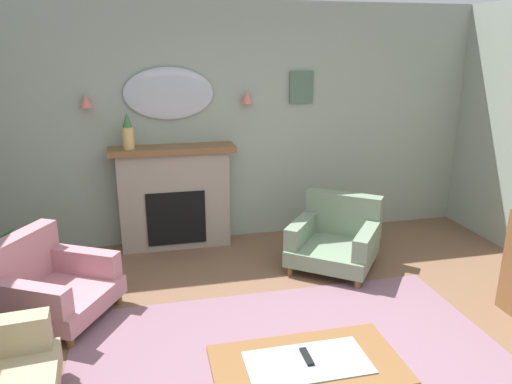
# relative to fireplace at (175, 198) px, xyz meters

# --- Properties ---
(wall_back) EXTENTS (6.87, 0.10, 2.68)m
(wall_back) POSITION_rel_fireplace_xyz_m (0.67, 0.22, 0.77)
(wall_back) COLOR #93A393
(wall_back) RESTS_ON ground
(patterned_rug) EXTENTS (3.20, 2.40, 0.01)m
(patterned_rug) POSITION_rel_fireplace_xyz_m (0.67, -2.51, -0.56)
(patterned_rug) COLOR #7F5B6B
(patterned_rug) RESTS_ON ground
(fireplace) EXTENTS (1.36, 0.36, 1.16)m
(fireplace) POSITION_rel_fireplace_xyz_m (0.00, 0.00, 0.00)
(fireplace) COLOR gray
(fireplace) RESTS_ON ground
(mantel_vase_right) EXTENTS (0.12, 0.12, 0.39)m
(mantel_vase_right) POSITION_rel_fireplace_xyz_m (-0.45, -0.03, 0.77)
(mantel_vase_right) COLOR tan
(mantel_vase_right) RESTS_ON fireplace
(wall_mirror) EXTENTS (0.96, 0.06, 0.56)m
(wall_mirror) POSITION_rel_fireplace_xyz_m (0.00, 0.14, 1.14)
(wall_mirror) COLOR #B2BCC6
(wall_sconce_left) EXTENTS (0.14, 0.14, 0.14)m
(wall_sconce_left) POSITION_rel_fireplace_xyz_m (-0.85, 0.09, 1.09)
(wall_sconce_left) COLOR #D17066
(wall_sconce_right) EXTENTS (0.14, 0.14, 0.14)m
(wall_sconce_right) POSITION_rel_fireplace_xyz_m (0.85, 0.09, 1.09)
(wall_sconce_right) COLOR #D17066
(framed_picture) EXTENTS (0.28, 0.03, 0.36)m
(framed_picture) POSITION_rel_fireplace_xyz_m (1.50, 0.15, 1.18)
(framed_picture) COLOR #4C6B56
(coffee_table) EXTENTS (1.10, 0.60, 0.45)m
(coffee_table) POSITION_rel_fireplace_xyz_m (0.56, -2.94, -0.19)
(coffee_table) COLOR brown
(coffee_table) RESTS_ON ground
(tv_remote) EXTENTS (0.04, 0.16, 0.02)m
(tv_remote) POSITION_rel_fireplace_xyz_m (0.57, -2.90, -0.12)
(tv_remote) COLOR black
(tv_remote) RESTS_ON coffee_table
(armchair_beside_couch) EXTENTS (1.13, 1.14, 0.71)m
(armchair_beside_couch) POSITION_rel_fireplace_xyz_m (1.59, -0.87, -0.27)
(armchair_beside_couch) COLOR gray
(armchair_beside_couch) RESTS_ON ground
(armchair_by_coffee_table) EXTENTS (1.10, 1.10, 0.71)m
(armchair_by_coffee_table) POSITION_rel_fireplace_xyz_m (-1.14, -1.28, -0.27)
(armchair_by_coffee_table) COLOR #B77A84
(armchair_by_coffee_table) RESTS_ON ground
(potted_plant_small_fern) EXTENTS (0.32, 0.32, 0.59)m
(potted_plant_small_fern) POSITION_rel_fireplace_xyz_m (-1.67, -0.53, -0.31)
(potted_plant_small_fern) COLOR brown
(potted_plant_small_fern) RESTS_ON ground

